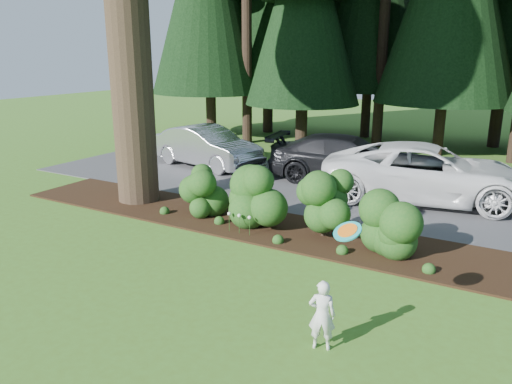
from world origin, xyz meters
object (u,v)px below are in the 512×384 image
at_px(car_white_suv, 428,173).
at_px(frisbee, 347,231).
at_px(car_silver_wagon, 207,147).
at_px(car_dark_suv, 347,159).
at_px(child, 322,315).

relative_size(car_white_suv, frisbee, 13.25).
relative_size(car_silver_wagon, car_dark_suv, 0.87).
relative_size(car_dark_suv, frisbee, 11.70).
bearing_deg(car_white_suv, frisbee, 172.78).
xyz_separation_m(car_white_suv, frisbee, (0.54, -8.65, 0.97)).
height_order(child, frisbee, frisbee).
distance_m(car_silver_wagon, car_white_suv, 8.66).
xyz_separation_m(car_silver_wagon, frisbee, (9.18, -9.16, 1.04)).
bearing_deg(frisbee, car_silver_wagon, 135.08).
bearing_deg(car_dark_suv, child, -170.92).
xyz_separation_m(car_silver_wagon, car_white_suv, (8.64, -0.51, 0.07)).
distance_m(car_white_suv, car_dark_suv, 3.15).
relative_size(car_silver_wagon, car_white_suv, 0.77).
bearing_deg(child, car_white_suv, -106.45).
bearing_deg(car_white_suv, car_silver_wagon, 75.83).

